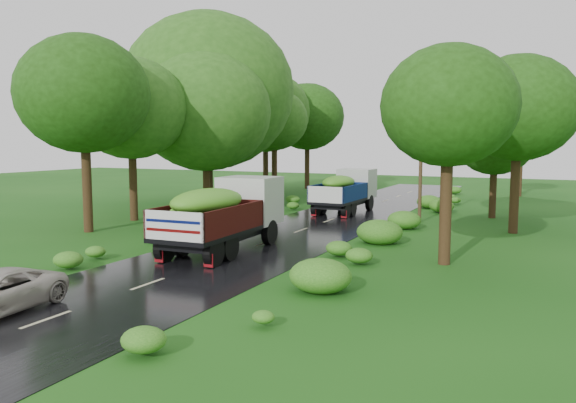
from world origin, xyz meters
The scene contains 9 objects.
ground centered at (0.00, 0.00, 0.00)m, with size 120.00×120.00×0.00m, color #13450E.
road centered at (0.00, 5.00, 0.01)m, with size 6.50×80.00×0.02m, color black.
road_lines centered at (0.00, 6.00, 0.02)m, with size 0.12×69.60×0.00m.
truck_near centered at (-0.66, 5.92, 1.68)m, with size 2.76×7.17×2.98m.
truck_far centered at (-0.40, 20.09, 1.54)m, with size 2.41×6.51×2.72m.
utility_pole centered at (4.83, 17.72, 3.75)m, with size 1.28×0.20×7.29m.
trees_left centered at (-10.16, 21.11, 7.00)m, with size 7.06×32.19×10.29m.
trees_right centered at (8.91, 18.97, 5.63)m, with size 5.11×32.10×7.72m.
shrubs centered at (0.00, 14.00, 0.35)m, with size 11.90×44.00×0.70m.
Camera 1 is at (11.62, -13.97, 4.58)m, focal length 35.00 mm.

